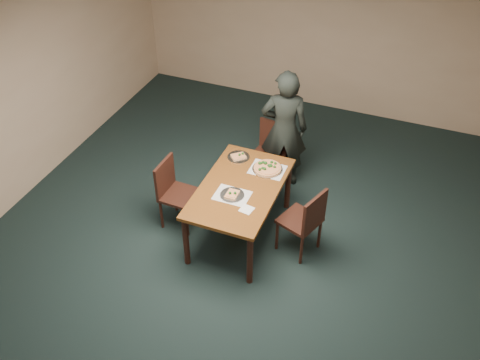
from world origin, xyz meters
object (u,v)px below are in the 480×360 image
at_px(pizza_pan, 267,168).
at_px(slice_plate_far, 239,157).
at_px(chair_right, 305,219).
at_px(chair_left, 174,190).
at_px(slice_plate_near, 232,195).
at_px(chair_far, 270,150).
at_px(dining_table, 240,193).
at_px(diner, 284,130).

distance_m(pizza_pan, slice_plate_far, 0.43).
height_order(chair_right, pizza_pan, chair_right).
xyz_separation_m(pizza_pan, slice_plate_far, (-0.42, 0.10, -0.01)).
relative_size(chair_left, pizza_pan, 2.46).
relative_size(slice_plate_near, slice_plate_far, 1.00).
distance_m(chair_left, slice_plate_near, 0.86).
bearing_deg(chair_right, chair_left, -66.99).
xyz_separation_m(chair_far, slice_plate_near, (-0.01, -1.31, 0.25)).
xyz_separation_m(chair_right, pizza_pan, (-0.62, 0.43, 0.26)).
bearing_deg(chair_right, slice_plate_far, -97.11).
height_order(pizza_pan, slice_plate_near, pizza_pan).
bearing_deg(chair_far, chair_right, -45.17).
bearing_deg(dining_table, pizza_pan, 66.39).
xyz_separation_m(chair_left, diner, (0.99, 1.29, 0.33)).
bearing_deg(slice_plate_far, chair_left, -134.66).
distance_m(dining_table, diner, 1.22).
distance_m(chair_right, slice_plate_near, 0.89).
bearing_deg(chair_left, slice_plate_near, -94.54).
relative_size(chair_far, pizza_pan, 2.46).
height_order(dining_table, slice_plate_near, slice_plate_near).
height_order(chair_far, diner, diner).
xyz_separation_m(dining_table, diner, (0.15, 1.20, 0.19)).
distance_m(dining_table, chair_right, 0.82).
bearing_deg(slice_plate_far, diner, 60.63).
xyz_separation_m(dining_table, chair_right, (0.81, -0.01, -0.14)).
distance_m(dining_table, chair_far, 1.14).
bearing_deg(slice_plate_far, chair_far, 70.69).
xyz_separation_m(chair_left, pizza_pan, (1.03, 0.52, 0.26)).
xyz_separation_m(chair_right, slice_plate_near, (-0.84, -0.17, 0.25)).
height_order(dining_table, chair_far, chair_far).
xyz_separation_m(dining_table, pizza_pan, (0.19, 0.43, 0.12)).
xyz_separation_m(chair_far, diner, (0.17, 0.07, 0.33)).
xyz_separation_m(chair_far, pizza_pan, (0.21, -0.70, 0.26)).
relative_size(chair_left, slice_plate_far, 3.25).
distance_m(slice_plate_near, slice_plate_far, 0.74).
bearing_deg(chair_right, pizza_pan, -104.61).
bearing_deg(chair_right, dining_table, -70.22).
distance_m(chair_left, diner, 1.66).
bearing_deg(dining_table, chair_far, 90.92).
bearing_deg(chair_far, diner, 30.95).
relative_size(chair_far, chair_right, 1.00).
distance_m(dining_table, slice_plate_near, 0.21).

